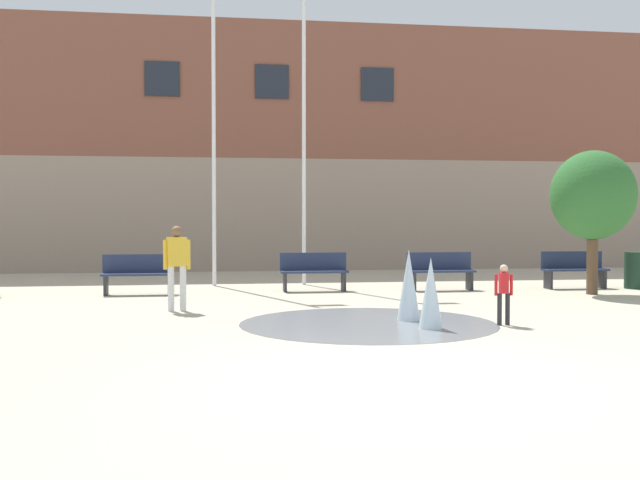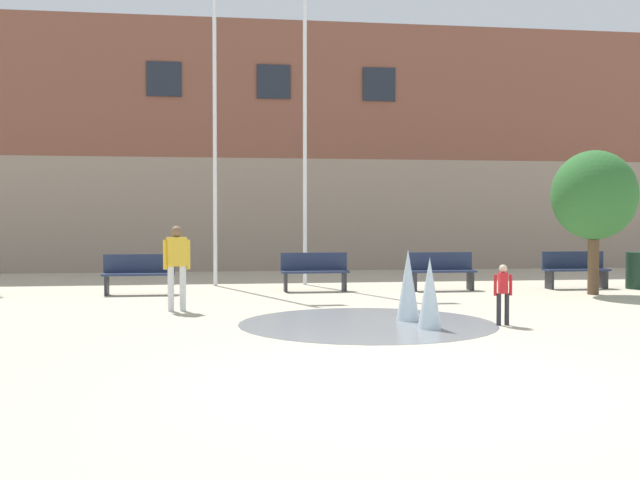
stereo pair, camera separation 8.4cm
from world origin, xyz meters
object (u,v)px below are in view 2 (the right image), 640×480
(park_bench_far_right, at_px, (575,269))
(trash_can, at_px, (638,270))
(flagpole_right, at_px, (306,105))
(child_running, at_px, (503,290))
(park_bench_center, at_px, (315,271))
(flagpole_left, at_px, (216,103))
(park_bench_under_left_flagpole, at_px, (139,273))
(park_bench_near_trashcan, at_px, (441,270))
(adult_in_red, at_px, (177,261))
(street_tree_near_building, at_px, (594,196))

(park_bench_far_right, relative_size, trash_can, 1.78)
(flagpole_right, bearing_deg, child_running, -73.74)
(park_bench_center, xyz_separation_m, flagpole_left, (-2.31, 1.77, 4.18))
(flagpole_left, bearing_deg, park_bench_under_left_flagpole, -131.12)
(park_bench_near_trashcan, relative_size, trash_can, 1.78)
(adult_in_red, xyz_separation_m, trash_can, (10.98, 2.92, -0.48))
(flagpole_left, relative_size, flagpole_right, 1.00)
(park_bench_far_right, bearing_deg, street_tree_near_building, -101.20)
(child_running, bearing_deg, flagpole_left, -138.96)
(park_bench_near_trashcan, bearing_deg, child_running, -97.45)
(flagpole_left, bearing_deg, park_bench_center, -37.39)
(child_running, height_order, flagpole_left, flagpole_left)
(flagpole_right, xyz_separation_m, street_tree_near_building, (6.16, -3.40, -2.42))
(park_bench_near_trashcan, distance_m, flagpole_right, 5.54)
(trash_can, bearing_deg, park_bench_far_right, 169.28)
(adult_in_red, bearing_deg, trash_can, 175.14)
(park_bench_center, distance_m, adult_in_red, 4.60)
(park_bench_under_left_flagpole, height_order, adult_in_red, adult_in_red)
(park_bench_center, xyz_separation_m, child_running, (2.28, -6.03, 0.10))
(adult_in_red, xyz_separation_m, child_running, (5.32, -2.61, -0.35))
(trash_can, bearing_deg, flagpole_right, 164.06)
(park_bench_near_trashcan, distance_m, park_bench_far_right, 3.41)
(flagpole_right, bearing_deg, adult_in_red, -120.42)
(park_bench_under_left_flagpole, distance_m, park_bench_center, 4.06)
(flagpole_left, bearing_deg, park_bench_far_right, -12.76)
(adult_in_red, distance_m, street_tree_near_building, 9.47)
(park_bench_near_trashcan, relative_size, flagpole_left, 0.18)
(park_bench_far_right, xyz_separation_m, flagpole_right, (-6.44, 1.98, 4.18))
(park_bench_center, distance_m, park_bench_near_trashcan, 3.05)
(park_bench_center, relative_size, flagpole_left, 0.18)
(street_tree_near_building, bearing_deg, trash_can, 32.76)
(child_running, bearing_deg, park_bench_under_left_flagpole, -121.93)
(park_bench_near_trashcan, xyz_separation_m, child_running, (-0.76, -5.80, 0.10))
(park_bench_far_right, bearing_deg, flagpole_left, 167.24)
(park_bench_center, relative_size, flagpole_right, 0.18)
(child_running, xyz_separation_m, flagpole_left, (-4.59, 7.80, 4.08))
(park_bench_center, relative_size, adult_in_red, 1.01)
(park_bench_center, relative_size, trash_can, 1.78)
(trash_can, height_order, street_tree_near_building, street_tree_near_building)
(park_bench_center, distance_m, child_running, 6.45)
(park_bench_far_right, xyz_separation_m, adult_in_red, (-9.49, -3.20, 0.45))
(park_bench_near_trashcan, distance_m, flagpole_left, 7.08)
(park_bench_under_left_flagpole, height_order, trash_can, park_bench_under_left_flagpole)
(park_bench_center, xyz_separation_m, trash_can, (7.93, -0.50, -0.03))
(park_bench_far_right, bearing_deg, trash_can, -10.72)
(park_bench_far_right, bearing_deg, flagpole_right, 162.89)
(street_tree_near_building, bearing_deg, flagpole_right, 151.11)
(child_running, relative_size, flagpole_left, 0.11)
(park_bench_far_right, xyz_separation_m, child_running, (-4.17, -5.82, 0.10))
(park_bench_far_right, relative_size, flagpole_left, 0.18)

